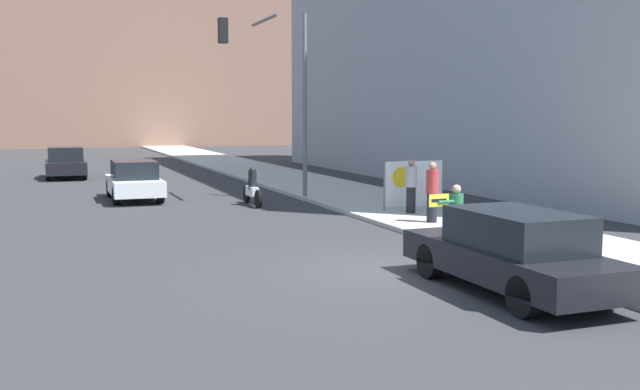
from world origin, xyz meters
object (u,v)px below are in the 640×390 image
at_px(jogger_on_sidewalk, 432,192).
at_px(car_on_road_midblock, 66,163).
at_px(seated_protester, 457,208).
at_px(protest_banner, 414,184).
at_px(traffic_light_pole, 277,74).
at_px(pedestrian_behind, 411,186).
at_px(car_on_road_nearest, 134,180).
at_px(motorcycle_on_road, 252,189).
at_px(parked_car_curbside, 512,252).

relative_size(jogger_on_sidewalk, car_on_road_midblock, 0.39).
xyz_separation_m(seated_protester, protest_banner, (1.31, 4.69, 0.14)).
bearing_deg(car_on_road_midblock, jogger_on_sidewalk, -65.66).
distance_m(traffic_light_pole, car_on_road_midblock, 14.86).
bearing_deg(pedestrian_behind, jogger_on_sidewalk, 73.39).
distance_m(car_on_road_nearest, car_on_road_midblock, 10.82).
bearing_deg(protest_banner, car_on_road_nearest, 139.20).
distance_m(jogger_on_sidewalk, motorcycle_on_road, 7.11).
distance_m(jogger_on_sidewalk, parked_car_curbside, 7.36).
relative_size(traffic_light_pole, car_on_road_nearest, 1.53).
xyz_separation_m(pedestrian_behind, protest_banner, (0.49, 0.75, -0.02)).
height_order(parked_car_curbside, car_on_road_midblock, car_on_road_midblock).
bearing_deg(jogger_on_sidewalk, car_on_road_midblock, -57.49).
bearing_deg(seated_protester, motorcycle_on_road, 103.17).
relative_size(car_on_road_nearest, car_on_road_midblock, 1.02).
height_order(seated_protester, parked_car_curbside, parked_car_curbside).
bearing_deg(traffic_light_pole, protest_banner, -57.56).
height_order(jogger_on_sidewalk, parked_car_curbside, jogger_on_sidewalk).
height_order(protest_banner, car_on_road_midblock, protest_banner).
bearing_deg(protest_banner, parked_car_curbside, -108.73).
xyz_separation_m(protest_banner, motorcycle_on_road, (-4.17, 3.65, -0.37)).
xyz_separation_m(seated_protester, motorcycle_on_road, (-2.86, 8.33, -0.23)).
relative_size(protest_banner, car_on_road_nearest, 0.49).
bearing_deg(parked_car_curbside, seated_protester, 68.42).
distance_m(seated_protester, car_on_road_nearest, 13.05).
bearing_deg(car_on_road_nearest, pedestrian_behind, -45.71).
distance_m(traffic_light_pole, car_on_road_nearest, 6.40).
bearing_deg(car_on_road_nearest, jogger_on_sidewalk, -53.44).
bearing_deg(jogger_on_sidewalk, car_on_road_nearest, -45.27).
xyz_separation_m(traffic_light_pole, car_on_road_midblock, (-6.89, 12.63, -3.71)).
relative_size(seated_protester, car_on_road_nearest, 0.29).
xyz_separation_m(jogger_on_sidewalk, traffic_light_pole, (-2.12, 7.28, 3.51)).
relative_size(seated_protester, jogger_on_sidewalk, 0.74).
bearing_deg(car_on_road_midblock, car_on_road_nearest, -78.74).
xyz_separation_m(jogger_on_sidewalk, motorcycle_on_road, (-3.33, 6.27, -0.40)).
bearing_deg(pedestrian_behind, motorcycle_on_road, -56.08).
xyz_separation_m(jogger_on_sidewalk, parked_car_curbside, (-2.41, -6.95, -0.24)).
height_order(parked_car_curbside, motorcycle_on_road, parked_car_curbside).
relative_size(seated_protester, traffic_light_pole, 0.19).
bearing_deg(traffic_light_pole, car_on_road_midblock, 118.60).
relative_size(car_on_road_nearest, motorcycle_on_road, 2.03).
distance_m(car_on_road_midblock, motorcycle_on_road, 14.77).
height_order(pedestrian_behind, parked_car_curbside, pedestrian_behind).
xyz_separation_m(jogger_on_sidewalk, pedestrian_behind, (0.35, 1.87, -0.02)).
xyz_separation_m(seated_protester, traffic_light_pole, (-1.64, 9.34, 3.69)).
relative_size(pedestrian_behind, car_on_road_midblock, 0.39).
xyz_separation_m(seated_protester, car_on_road_midblock, (-8.53, 21.97, -0.03)).
height_order(seated_protester, car_on_road_nearest, car_on_road_nearest).
distance_m(seated_protester, parked_car_curbside, 5.26).
bearing_deg(motorcycle_on_road, seated_protester, -71.09).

